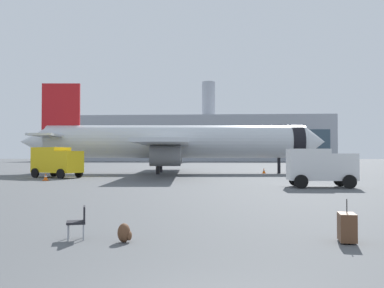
{
  "coord_description": "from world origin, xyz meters",
  "views": [
    {
      "loc": [
        0.11,
        -5.58,
        2.23
      ],
      "look_at": [
        -1.99,
        26.51,
        3.0
      ],
      "focal_mm": 40.07,
      "sensor_mm": 36.0,
      "label": 1
    }
  ],
  "objects": [
    {
      "name": "airplane_at_gate",
      "position": [
        -5.2,
        44.16,
        3.66
      ],
      "size": [
        35.76,
        32.26,
        10.5
      ],
      "color": "silver",
      "rests_on": "ground"
    },
    {
      "name": "service_truck",
      "position": [
        -15.44,
        34.3,
        1.61
      ],
      "size": [
        5.28,
        4.12,
        2.9
      ],
      "color": "yellow",
      "rests_on": "ground"
    },
    {
      "name": "cargo_van",
      "position": [
        6.84,
        23.72,
        1.45
      ],
      "size": [
        4.4,
        2.32,
        2.6
      ],
      "color": "white",
      "rests_on": "ground"
    },
    {
      "name": "safety_cone_near",
      "position": [
        -14.62,
        29.78,
        0.3
      ],
      "size": [
        0.44,
        0.44,
        0.61
      ],
      "color": "#F2590C",
      "rests_on": "ground"
    },
    {
      "name": "safety_cone_mid",
      "position": [
        5.21,
        44.62,
        0.31
      ],
      "size": [
        0.44,
        0.44,
        0.63
      ],
      "color": "#F2590C",
      "rests_on": "ground"
    },
    {
      "name": "rolling_suitcase",
      "position": [
        3.31,
        5.49,
        0.39
      ],
      "size": [
        0.47,
        0.68,
        1.1
      ],
      "color": "brown",
      "rests_on": "ground"
    },
    {
      "name": "traveller_backpack",
      "position": [
        -2.31,
        5.17,
        0.23
      ],
      "size": [
        0.36,
        0.4,
        0.48
      ],
      "color": "brown",
      "rests_on": "ground"
    },
    {
      "name": "gate_chair",
      "position": [
        -3.59,
        5.49,
        0.5
      ],
      "size": [
        0.6,
        0.6,
        0.86
      ],
      "color": "black",
      "rests_on": "ground"
    },
    {
      "name": "terminal_building",
      "position": [
        -9.35,
        137.63,
        7.37
      ],
      "size": [
        90.13,
        23.09,
        26.53
      ],
      "color": "#9EA3AD",
      "rests_on": "ground"
    }
  ]
}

